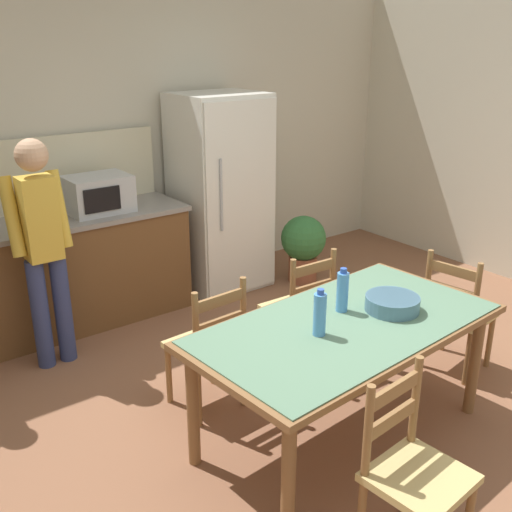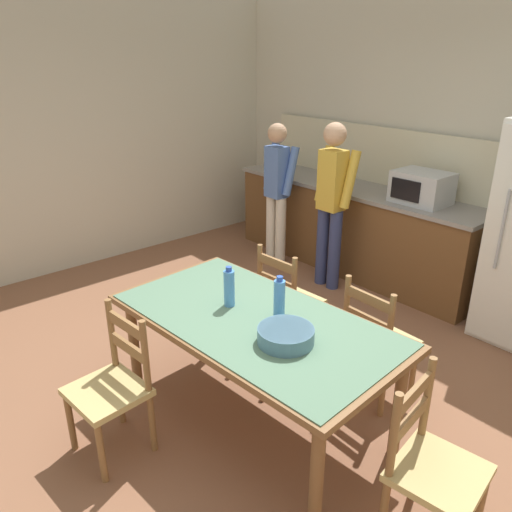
% 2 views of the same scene
% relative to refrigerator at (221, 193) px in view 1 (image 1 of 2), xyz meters
% --- Properties ---
extents(ground_plane, '(8.32, 8.32, 0.00)m').
position_rel_refrigerator_xyz_m(ground_plane, '(-0.82, -2.19, -0.91)').
color(ground_plane, brown).
extents(wall_back, '(6.52, 0.12, 2.90)m').
position_rel_refrigerator_xyz_m(wall_back, '(-0.82, 0.47, 0.54)').
color(wall_back, beige).
rests_on(wall_back, ground).
extents(kitchen_counter, '(2.98, 0.66, 0.94)m').
position_rel_refrigerator_xyz_m(kitchen_counter, '(-1.98, 0.04, -0.44)').
color(kitchen_counter, brown).
rests_on(kitchen_counter, ground).
extents(refrigerator, '(0.78, 0.73, 1.83)m').
position_rel_refrigerator_xyz_m(refrigerator, '(0.00, 0.00, 0.00)').
color(refrigerator, silver).
rests_on(refrigerator, ground).
extents(microwave, '(0.50, 0.39, 0.30)m').
position_rel_refrigerator_xyz_m(microwave, '(-1.18, 0.02, 0.17)').
color(microwave, '#B2B7BC').
rests_on(microwave, kitchen_counter).
extents(dining_table, '(1.89, 1.08, 0.77)m').
position_rel_refrigerator_xyz_m(dining_table, '(-0.77, -2.42, -0.22)').
color(dining_table, brown).
rests_on(dining_table, ground).
extents(bottle_near_centre, '(0.07, 0.07, 0.27)m').
position_rel_refrigerator_xyz_m(bottle_near_centre, '(-0.99, -2.44, -0.02)').
color(bottle_near_centre, '#4C8ED6').
rests_on(bottle_near_centre, dining_table).
extents(bottle_off_centre, '(0.07, 0.07, 0.27)m').
position_rel_refrigerator_xyz_m(bottle_off_centre, '(-0.68, -2.29, -0.02)').
color(bottle_off_centre, '#4C8ED6').
rests_on(bottle_off_centre, dining_table).
extents(serving_bowl, '(0.32, 0.32, 0.09)m').
position_rel_refrigerator_xyz_m(serving_bowl, '(-0.44, -2.47, -0.09)').
color(serving_bowl, slate).
rests_on(serving_bowl, dining_table).
extents(chair_side_far_left, '(0.44, 0.42, 0.91)m').
position_rel_refrigerator_xyz_m(chair_side_far_left, '(-1.23, -1.68, -0.47)').
color(chair_side_far_left, olive).
rests_on(chair_side_far_left, ground).
extents(chair_side_near_left, '(0.45, 0.43, 0.91)m').
position_rel_refrigerator_xyz_m(chair_side_near_left, '(-1.13, -3.22, -0.47)').
color(chair_side_near_left, olive).
rests_on(chair_side_near_left, ground).
extents(chair_head_end, '(0.45, 0.47, 0.91)m').
position_rel_refrigerator_xyz_m(chair_head_end, '(0.44, -2.34, -0.47)').
color(chair_head_end, olive).
rests_on(chair_head_end, ground).
extents(chair_side_far_right, '(0.43, 0.41, 0.91)m').
position_rel_refrigerator_xyz_m(chair_side_far_right, '(-0.41, -1.62, -0.47)').
color(chair_side_far_right, olive).
rests_on(chair_side_far_right, ground).
extents(person_at_counter, '(0.42, 0.29, 1.67)m').
position_rel_refrigerator_xyz_m(person_at_counter, '(-1.83, -0.50, 0.03)').
color(person_at_counter, navy).
rests_on(person_at_counter, ground).
extents(potted_plant, '(0.44, 0.44, 0.67)m').
position_rel_refrigerator_xyz_m(potted_plant, '(0.67, -0.43, -0.53)').
color(potted_plant, brown).
rests_on(potted_plant, ground).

